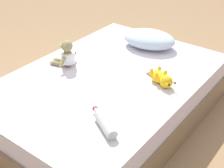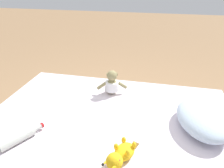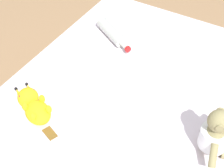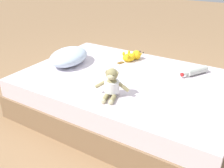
{
  "view_description": "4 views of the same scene",
  "coord_description": "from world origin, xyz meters",
  "px_view_note": "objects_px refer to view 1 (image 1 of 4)",
  "views": [
    {
      "loc": [
        1.4,
        -1.79,
        1.73
      ],
      "look_at": [
        0.17,
        -0.17,
        0.48
      ],
      "focal_mm": 51.77,
      "sensor_mm": 36.0,
      "label": 1
    },
    {
      "loc": [
        1.29,
        0.31,
        1.4
      ],
      "look_at": [
        -0.38,
        -0.06,
        0.5
      ],
      "focal_mm": 33.34,
      "sensor_mm": 36.0,
      "label": 2
    },
    {
      "loc": [
        -0.45,
        0.89,
        1.63
      ],
      "look_at": [
        0.15,
        -0.12,
        0.48
      ],
      "focal_mm": 54.64,
      "sensor_mm": 36.0,
      "label": 3
    },
    {
      "loc": [
        -1.92,
        -1.01,
        1.4
      ],
      "look_at": [
        -0.38,
        -0.06,
        0.5
      ],
      "focal_mm": 40.77,
      "sensor_mm": 36.0,
      "label": 4
    }
  ],
  "objects_px": {
    "bed": "(108,97)",
    "glass_bottle": "(105,124)",
    "pillow": "(149,39)",
    "plush_monkey": "(67,55)",
    "plush_yellow_creature": "(162,78)"
  },
  "relations": [
    {
      "from": "plush_monkey",
      "to": "glass_bottle",
      "type": "relative_size",
      "value": 0.96
    },
    {
      "from": "pillow",
      "to": "glass_bottle",
      "type": "distance_m",
      "value": 1.28
    },
    {
      "from": "plush_monkey",
      "to": "glass_bottle",
      "type": "height_order",
      "value": "plush_monkey"
    },
    {
      "from": "pillow",
      "to": "plush_monkey",
      "type": "xyz_separation_m",
      "value": [
        -0.36,
        -0.75,
        0.02
      ]
    },
    {
      "from": "bed",
      "to": "pillow",
      "type": "xyz_separation_m",
      "value": [
        -0.03,
        0.68,
        0.28
      ]
    },
    {
      "from": "bed",
      "to": "glass_bottle",
      "type": "height_order",
      "value": "glass_bottle"
    },
    {
      "from": "bed",
      "to": "glass_bottle",
      "type": "distance_m",
      "value": 0.7
    },
    {
      "from": "pillow",
      "to": "plush_yellow_creature",
      "type": "xyz_separation_m",
      "value": [
        0.44,
        -0.52,
        -0.03
      ]
    },
    {
      "from": "bed",
      "to": "plush_monkey",
      "type": "xyz_separation_m",
      "value": [
        -0.39,
        -0.07,
        0.3
      ]
    },
    {
      "from": "plush_yellow_creature",
      "to": "plush_monkey",
      "type": "bearing_deg",
      "value": -164.0
    },
    {
      "from": "plush_yellow_creature",
      "to": "glass_bottle",
      "type": "height_order",
      "value": "plush_yellow_creature"
    },
    {
      "from": "pillow",
      "to": "plush_monkey",
      "type": "distance_m",
      "value": 0.83
    },
    {
      "from": "pillow",
      "to": "glass_bottle",
      "type": "height_order",
      "value": "pillow"
    },
    {
      "from": "bed",
      "to": "plush_yellow_creature",
      "type": "xyz_separation_m",
      "value": [
        0.41,
        0.16,
        0.25
      ]
    },
    {
      "from": "pillow",
      "to": "plush_monkey",
      "type": "height_order",
      "value": "plush_monkey"
    }
  ]
}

